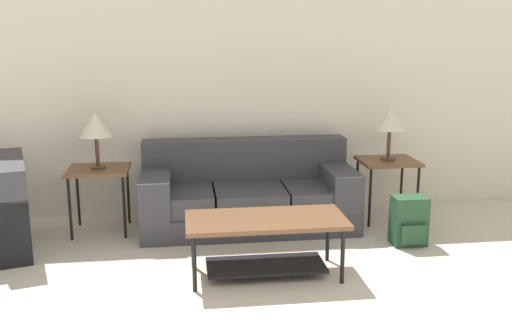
# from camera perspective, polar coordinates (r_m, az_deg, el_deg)

# --- Properties ---
(wall_back) EXTENTS (9.14, 0.06, 2.60)m
(wall_back) POSITION_cam_1_polar(r_m,az_deg,el_deg) (5.94, -1.45, 7.18)
(wall_back) COLOR silver
(wall_back) RESTS_ON ground_plane
(couch) EXTENTS (2.05, 0.90, 0.82)m
(couch) POSITION_cam_1_polar(r_m,az_deg,el_deg) (5.60, -0.82, -3.63)
(couch) COLOR #38383D
(couch) RESTS_ON ground_plane
(coffee_table) EXTENTS (1.23, 0.57, 0.47)m
(coffee_table) POSITION_cam_1_polar(r_m,az_deg,el_deg) (4.45, 0.95, -7.31)
(coffee_table) COLOR brown
(coffee_table) RESTS_ON ground_plane
(side_table_left) EXTENTS (0.56, 0.50, 0.62)m
(side_table_left) POSITION_cam_1_polar(r_m,az_deg,el_deg) (5.56, -15.46, -1.45)
(side_table_left) COLOR brown
(side_table_left) RESTS_ON ground_plane
(side_table_right) EXTENTS (0.56, 0.50, 0.62)m
(side_table_right) POSITION_cam_1_polar(r_m,az_deg,el_deg) (5.86, 13.03, -0.59)
(side_table_right) COLOR brown
(side_table_right) RESTS_ON ground_plane
(table_lamp_left) EXTENTS (0.30, 0.30, 0.53)m
(table_lamp_left) POSITION_cam_1_polar(r_m,az_deg,el_deg) (5.46, -15.75, 3.32)
(table_lamp_left) COLOR #472D1E
(table_lamp_left) RESTS_ON side_table_left
(table_lamp_right) EXTENTS (0.30, 0.30, 0.53)m
(table_lamp_right) POSITION_cam_1_polar(r_m,az_deg,el_deg) (5.77, 13.26, 3.94)
(table_lamp_right) COLOR #472D1E
(table_lamp_right) RESTS_ON side_table_right
(backpack) EXTENTS (0.30, 0.28, 0.44)m
(backpack) POSITION_cam_1_polar(r_m,az_deg,el_deg) (5.30, 15.06, -5.94)
(backpack) COLOR #23472D
(backpack) RESTS_ON ground_plane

